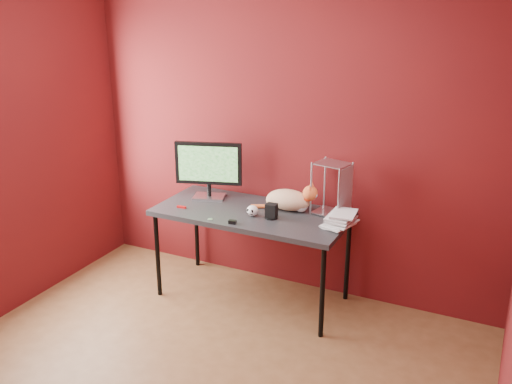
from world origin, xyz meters
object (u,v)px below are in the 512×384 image
at_px(skull_mug, 252,211).
at_px(monitor, 209,167).
at_px(desk, 252,217).
at_px(cat, 289,200).
at_px(speaker, 271,212).
at_px(book_stack, 334,146).

bearing_deg(skull_mug, monitor, 161.09).
bearing_deg(skull_mug, desk, 122.40).
relative_size(cat, skull_mug, 5.92).
xyz_separation_m(monitor, speaker, (0.65, -0.19, -0.21)).
distance_m(cat, skull_mug, 0.31).
height_order(monitor, skull_mug, monitor).
height_order(monitor, book_stack, book_stack).
bearing_deg(cat, desk, -149.54).
bearing_deg(monitor, skull_mug, -40.38).
bearing_deg(desk, speaker, -18.73).
distance_m(skull_mug, book_stack, 0.80).
xyz_separation_m(monitor, skull_mug, (0.50, -0.21, -0.22)).
relative_size(desk, skull_mug, 17.12).
bearing_deg(speaker, book_stack, 8.47).
xyz_separation_m(monitor, book_stack, (1.08, -0.09, 0.32)).
bearing_deg(book_stack, skull_mug, -168.39).
relative_size(monitor, cat, 1.02).
relative_size(desk, monitor, 2.83).
distance_m(monitor, skull_mug, 0.58).
bearing_deg(speaker, cat, 72.56).
distance_m(speaker, book_stack, 0.69).
height_order(desk, skull_mug, skull_mug).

